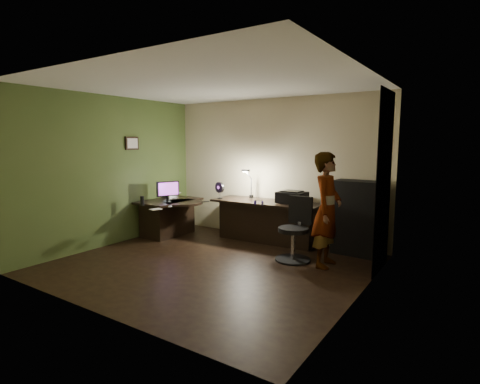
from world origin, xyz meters
The scene contains 27 objects.
floor centered at (0.00, 0.00, -0.01)m, with size 4.50×4.00×0.01m, color black.
ceiling centered at (0.00, 0.00, 2.71)m, with size 4.50×4.00×0.01m, color silver.
wall_back centered at (0.00, 2.00, 1.35)m, with size 4.50×0.01×2.70m, color #C3B58C.
wall_front centered at (0.00, -2.00, 1.35)m, with size 4.50×0.01×2.70m, color #C3B58C.
wall_left centered at (-2.25, 0.00, 1.35)m, with size 0.01×4.00×2.70m, color #C3B58C.
wall_right centered at (2.25, 0.00, 1.35)m, with size 0.01×4.00×2.70m, color #C3B58C.
green_wall_overlay centered at (-2.24, 0.00, 1.35)m, with size 0.00×4.00×2.70m, color #495E2A.
arched_doorway centered at (2.24, 1.15, 1.30)m, with size 0.01×0.90×2.60m, color black.
french_door centered at (2.24, -0.55, 1.05)m, with size 0.02×0.92×2.10m, color white.
framed_picture centered at (-2.22, 0.45, 1.85)m, with size 0.04×0.30×0.25m, color black.
desk_left centered at (-1.83, 1.01, 0.36)m, with size 0.77×1.25×0.72m, color black.
desk_right centered at (0.05, 1.63, 0.39)m, with size 2.07×0.72×0.78m, color black.
cabinet centered at (1.74, 1.78, 0.62)m, with size 0.83×0.41×1.24m, color black.
laptop_stand centered at (-2.11, 1.35, 0.75)m, with size 0.23×0.19×0.09m, color silver.
laptop centered at (-2.07, 1.35, 0.91)m, with size 0.32×0.30×0.22m, color silver.
monitor centered at (-1.72, 0.85, 0.85)m, with size 0.09×0.45×0.30m, color black.
mouse centered at (-1.26, 0.45, 0.72)m, with size 0.06×0.09×0.03m, color silver.
phone centered at (-1.12, 1.30, 0.71)m, with size 0.07×0.14×0.01m, color black.
pen centered at (-1.75, 0.92, 0.71)m, with size 0.01×0.13×0.01m, color black.
speaker centered at (-1.84, 0.31, 0.79)m, with size 0.07×0.07×0.17m, color black.
notepad centered at (-1.33, 0.16, 0.71)m, with size 0.14×0.20×0.01m, color silver.
desk_fan centered at (-0.82, 1.36, 0.95)m, with size 0.21×0.11×0.32m, color black.
headphones centered at (0.18, 1.15, 0.83)m, with size 0.19×0.08×0.09m, color #2B209E.
printer centered at (0.57, 1.66, 0.90)m, with size 0.50×0.39×0.22m, color black.
desk_lamp centered at (-0.35, 1.76, 1.09)m, with size 0.14×0.27×0.60m, color black.
office_chair centered at (0.97, 0.88, 0.51)m, with size 0.57×0.57×1.01m, color black.
person centered at (1.49, 0.93, 0.87)m, with size 0.62×0.41×1.73m, color #D8A88C.
Camera 1 is at (3.44, -4.41, 1.88)m, focal length 28.00 mm.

